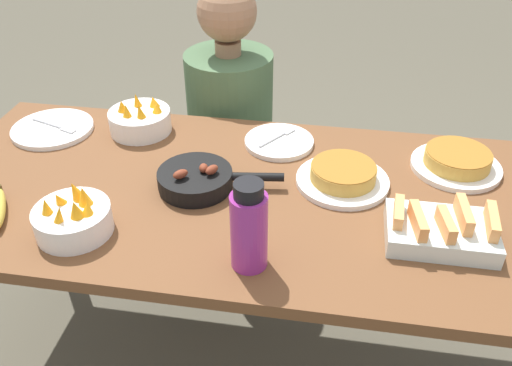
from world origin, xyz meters
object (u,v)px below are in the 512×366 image
melon_tray (441,230)px  skillet (198,179)px  person_figure (231,149)px  frittata_plate_side (457,161)px  fruit_bowl_citrus (73,218)px  frittata_plate_center (343,176)px  empty_plate_near_front (53,129)px  empty_plate_far_left (279,142)px  water_bottle (249,228)px  fruit_bowl_mango (140,120)px

melon_tray → skillet: 0.65m
skillet → person_figure: person_figure is taller
frittata_plate_side → fruit_bowl_citrus: (-0.97, -0.45, 0.02)m
melon_tray → frittata_plate_center: bearing=139.5°
frittata_plate_side → empty_plate_near_front: frittata_plate_side is taller
skillet → frittata_plate_center: size_ratio=1.35×
skillet → empty_plate_near_front: skillet is taller
frittata_plate_side → fruit_bowl_citrus: bearing=-155.4°
empty_plate_far_left → person_figure: 0.49m
empty_plate_far_left → fruit_bowl_citrus: fruit_bowl_citrus is taller
skillet → frittata_plate_center: 0.41m
frittata_plate_side → water_bottle: water_bottle is taller
skillet → fruit_bowl_citrus: size_ratio=1.86×
fruit_bowl_citrus → person_figure: bearing=75.6°
empty_plate_near_front → fruit_bowl_mango: 0.29m
empty_plate_near_front → person_figure: size_ratio=0.23×
fruit_bowl_mango → water_bottle: water_bottle is taller
melon_tray → fruit_bowl_citrus: size_ratio=1.37×
empty_plate_near_front → water_bottle: bearing=-34.5°
fruit_bowl_mango → water_bottle: size_ratio=0.88×
skillet → fruit_bowl_citrus: fruit_bowl_citrus is taller
skillet → person_figure: (-0.04, 0.61, -0.28)m
frittata_plate_center → fruit_bowl_citrus: (-0.65, -0.32, 0.02)m
melon_tray → frittata_plate_side: 0.35m
skillet → empty_plate_near_front: 0.60m
fruit_bowl_citrus → water_bottle: size_ratio=0.84×
melon_tray → skillet: melon_tray is taller
skillet → fruit_bowl_mango: (-0.26, 0.28, 0.01)m
frittata_plate_center → melon_tray: bearing=-40.5°
frittata_plate_side → person_figure: size_ratio=0.23×
empty_plate_near_front → fruit_bowl_mango: size_ratio=1.31×
empty_plate_near_front → empty_plate_far_left: (0.74, 0.04, 0.00)m
skillet → empty_plate_far_left: size_ratio=1.63×
melon_tray → water_bottle: size_ratio=1.15×
empty_plate_near_front → frittata_plate_center: bearing=-8.9°
melon_tray → empty_plate_far_left: (-0.45, 0.39, -0.03)m
melon_tray → skillet: size_ratio=0.74×
empty_plate_far_left → person_figure: bearing=123.8°
frittata_plate_center → frittata_plate_side: same height
frittata_plate_side → empty_plate_far_left: 0.53m
empty_plate_near_front → person_figure: person_figure is taller
skillet → empty_plate_far_left: skillet is taller
fruit_bowl_mango → melon_tray: bearing=-24.1°
empty_plate_far_left → fruit_bowl_mango: 0.46m
skillet → water_bottle: size_ratio=1.56×
melon_tray → water_bottle: water_bottle is taller
frittata_plate_center → fruit_bowl_mango: (-0.66, 0.20, 0.02)m
person_figure → melon_tray: bearing=-47.4°
water_bottle → empty_plate_near_front: bearing=145.5°
fruit_bowl_mango → water_bottle: 0.72m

